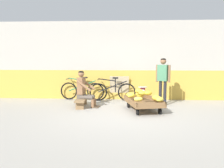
# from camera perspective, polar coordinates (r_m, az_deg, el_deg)

# --- Properties ---
(ground_plane) EXTENTS (80.00, 80.00, 0.00)m
(ground_plane) POSITION_cam_1_polar(r_m,az_deg,el_deg) (6.53, 3.60, -7.46)
(ground_plane) COLOR #A39E93
(back_wall) EXTENTS (16.00, 0.30, 2.89)m
(back_wall) POSITION_cam_1_polar(r_m,az_deg,el_deg) (9.07, 3.68, 5.56)
(back_wall) COLOR gold
(back_wall) RESTS_ON ground
(banana_cart) EXTENTS (1.17, 1.60, 0.36)m
(banana_cart) POSITION_cam_1_polar(r_m,az_deg,el_deg) (7.12, 7.40, -4.40)
(banana_cart) COLOR brown
(banana_cart) RESTS_ON ground
(banana_pile) EXTENTS (1.06, 1.19, 0.27)m
(banana_pile) POSITION_cam_1_polar(r_m,az_deg,el_deg) (7.02, 7.47, -2.72)
(banana_pile) COLOR yellow
(banana_pile) RESTS_ON banana_cart
(low_bench) EXTENTS (0.36, 1.11, 0.27)m
(low_bench) POSITION_cam_1_polar(r_m,az_deg,el_deg) (7.69, -7.21, -3.91)
(low_bench) COLOR olive
(low_bench) RESTS_ON ground
(vendor_seated) EXTENTS (0.72, 0.54, 1.14)m
(vendor_seated) POSITION_cam_1_polar(r_m,az_deg,el_deg) (7.61, -6.62, -1.21)
(vendor_seated) COLOR brown
(vendor_seated) RESTS_ON ground
(plastic_crate) EXTENTS (0.36, 0.28, 0.30)m
(plastic_crate) POSITION_cam_1_polar(r_m,az_deg,el_deg) (8.09, 7.23, -3.77)
(plastic_crate) COLOR gold
(plastic_crate) RESTS_ON ground
(weighing_scale) EXTENTS (0.30, 0.30, 0.29)m
(weighing_scale) POSITION_cam_1_polar(r_m,az_deg,el_deg) (8.04, 7.26, -1.64)
(weighing_scale) COLOR #28282D
(weighing_scale) RESTS_ON plastic_crate
(bicycle_near_left) EXTENTS (1.65, 0.48, 0.86)m
(bicycle_near_left) POSITION_cam_1_polar(r_m,az_deg,el_deg) (8.93, -7.11, -1.51)
(bicycle_near_left) COLOR black
(bicycle_near_left) RESTS_ON ground
(bicycle_far_left) EXTENTS (1.66, 0.48, 0.86)m
(bicycle_far_left) POSITION_cam_1_polar(r_m,az_deg,el_deg) (8.66, 0.12, -1.71)
(bicycle_far_left) COLOR black
(bicycle_far_left) RESTS_ON ground
(sign_board) EXTENTS (0.70, 0.25, 0.88)m
(sign_board) POSITION_cam_1_polar(r_m,az_deg,el_deg) (8.96, 1.77, -0.91)
(sign_board) COLOR #C6B289
(sign_board) RESTS_ON ground
(customer_adult) EXTENTS (0.43, 0.34, 1.53)m
(customer_adult) POSITION_cam_1_polar(r_m,az_deg,el_deg) (7.95, 11.97, 1.80)
(customer_adult) COLOR #232328
(customer_adult) RESTS_ON ground
(shopping_bag) EXTENTS (0.18, 0.12, 0.24)m
(shopping_bag) POSITION_cam_1_polar(r_m,az_deg,el_deg) (7.75, 6.79, -4.42)
(shopping_bag) COLOR #3370B7
(shopping_bag) RESTS_ON ground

